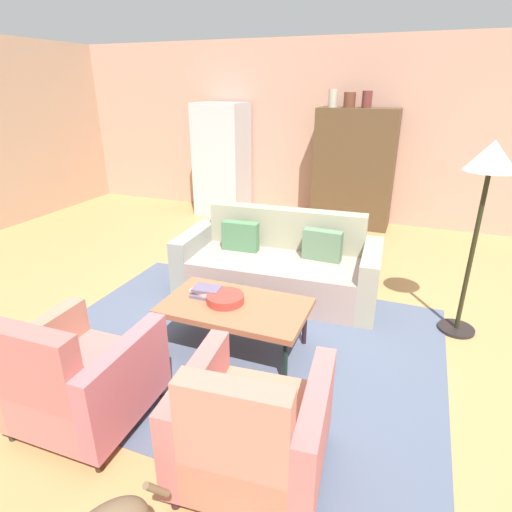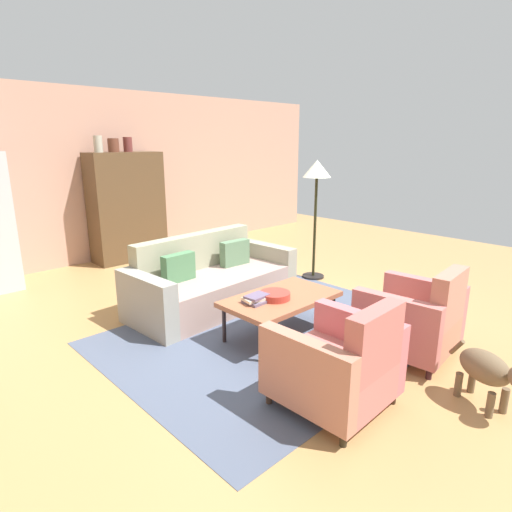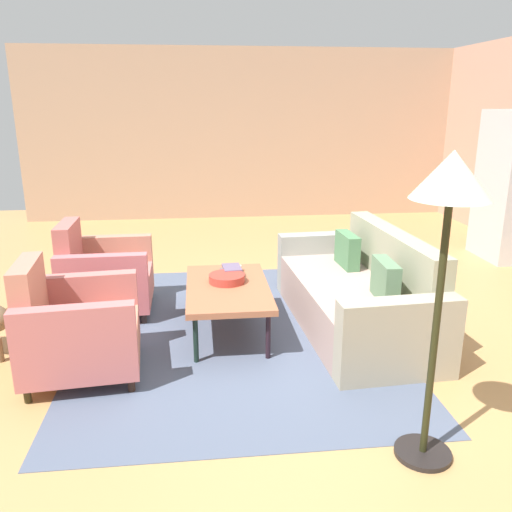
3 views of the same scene
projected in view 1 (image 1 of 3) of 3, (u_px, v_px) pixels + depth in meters
ground_plane at (270, 320)px, 4.07m from camera, size 11.77×11.77×0.00m
wall_back at (347, 133)px, 6.67m from camera, size 9.81×0.12×2.80m
area_rug at (238, 344)px, 3.68m from camera, size 3.40×2.60×0.01m
couch at (279, 266)px, 4.55m from camera, size 2.15×1.02×0.86m
coffee_table at (235, 308)px, 3.49m from camera, size 1.20×0.70×0.43m
armchair_left at (77, 381)px, 2.70m from camera, size 0.82×0.82×0.88m
armchair_right at (250, 434)px, 2.30m from camera, size 0.87×0.87×0.88m
fruit_bowl at (225, 299)px, 3.49m from camera, size 0.31×0.31×0.07m
book_stack at (207, 292)px, 3.61m from camera, size 0.29×0.20×0.08m
cabinet at (354, 169)px, 6.50m from camera, size 1.20×0.51×1.80m
vase_tall at (333, 98)px, 6.24m from camera, size 0.13×0.13×0.26m
vase_round at (350, 100)px, 6.16m from camera, size 0.17×0.17×0.21m
vase_small at (367, 99)px, 6.07m from camera, size 0.15×0.15×0.24m
refrigerator at (222, 160)px, 7.14m from camera, size 0.80×0.73×1.85m
floor_lamp at (488, 175)px, 3.35m from camera, size 0.40×0.40×1.72m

